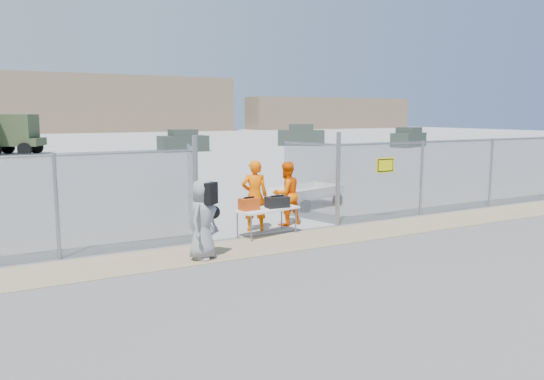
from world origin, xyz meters
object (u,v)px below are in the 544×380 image
security_worker_right (286,194)px  visitor (203,220)px  folding_table (267,222)px  security_worker_left (255,196)px  utility_trailer (306,196)px

security_worker_right → visitor: (-3.19, -2.09, -0.03)m
folding_table → security_worker_right: security_worker_right is taller
security_worker_left → visitor: 2.82m
security_worker_left → utility_trailer: 3.90m
folding_table → security_worker_left: security_worker_left is taller
security_worker_left → visitor: (-2.13, -1.85, -0.08)m
security_worker_right → utility_trailer: 2.95m
visitor → security_worker_right: bearing=-6.0°
security_worker_left → visitor: bearing=62.4°
security_worker_right → utility_trailer: (1.99, 2.12, -0.50)m
security_worker_right → utility_trailer: bearing=-141.7°
security_worker_left → utility_trailer: security_worker_left is taller
visitor → utility_trailer: 6.69m
utility_trailer → security_worker_right: bearing=-150.8°
security_worker_left → security_worker_right: size_ratio=1.06×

